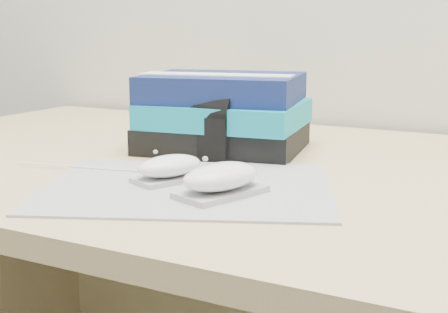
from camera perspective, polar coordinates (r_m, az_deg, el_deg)
The scene contains 7 objects.
desk at distance 1.05m, azimuth 8.04°, elevation -12.95°, with size 1.60×0.80×0.73m.
mousepad at distance 0.81m, azimuth -3.28°, elevation -2.78°, with size 0.36×0.28×0.00m, color gray.
mouse_rear at distance 0.83m, azimuth -5.00°, elevation -1.06°, with size 0.09×0.11×0.04m.
mouse_front at distance 0.76m, azimuth -0.27°, elevation -2.09°, with size 0.09×0.12×0.05m.
usb_cable at distance 0.93m, azimuth -13.11°, elevation -0.94°, with size 0.00×0.00×0.21m, color white.
book_stack at distance 1.05m, azimuth -0.01°, elevation 4.02°, with size 0.29×0.25×0.13m.
pouch at distance 1.00m, azimuth -1.85°, elevation 2.97°, with size 0.12×0.08×0.11m.
Camera 1 is at (0.31, 0.74, 0.94)m, focal length 50.00 mm.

